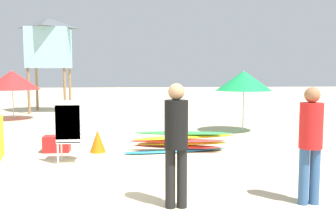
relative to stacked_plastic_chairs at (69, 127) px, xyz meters
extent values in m
plane|color=beige|center=(0.77, -1.43, -0.74)|extent=(80.00, 80.00, 0.00)
cube|color=white|center=(0.00, 0.10, -0.30)|extent=(0.48, 0.48, 0.04)
cube|color=white|center=(0.00, -0.12, -0.10)|extent=(0.48, 0.04, 0.40)
cube|color=white|center=(0.00, 0.10, -0.21)|extent=(0.48, 0.48, 0.04)
cube|color=white|center=(0.00, -0.12, -0.01)|extent=(0.48, 0.04, 0.40)
cube|color=white|center=(0.00, 0.10, -0.12)|extent=(0.48, 0.48, 0.04)
cube|color=white|center=(0.00, -0.12, 0.08)|extent=(0.48, 0.04, 0.40)
cube|color=white|center=(0.00, 0.10, -0.03)|extent=(0.48, 0.48, 0.04)
cube|color=white|center=(0.00, -0.12, 0.17)|extent=(0.48, 0.04, 0.40)
cube|color=white|center=(0.00, 0.10, 0.06)|extent=(0.48, 0.48, 0.04)
cube|color=white|center=(0.00, -0.12, 0.26)|extent=(0.48, 0.04, 0.40)
cube|color=white|center=(0.00, 0.10, 0.15)|extent=(0.48, 0.48, 0.04)
cube|color=white|center=(0.00, -0.12, 0.35)|extent=(0.48, 0.04, 0.40)
cylinder|color=white|center=(0.21, 0.31, -0.53)|extent=(0.04, 0.04, 0.42)
cylinder|color=white|center=(-0.21, 0.31, -0.53)|extent=(0.04, 0.04, 0.42)
cylinder|color=white|center=(0.21, -0.11, -0.53)|extent=(0.04, 0.04, 0.42)
cylinder|color=white|center=(-0.21, -0.11, -0.53)|extent=(0.04, 0.04, 0.42)
ellipsoid|color=#268CCC|center=(2.25, 0.84, -0.70)|extent=(2.41, 0.64, 0.08)
ellipsoid|color=red|center=(2.32, 0.95, -0.62)|extent=(2.07, 0.76, 0.08)
ellipsoid|color=yellow|center=(2.45, 0.90, -0.54)|extent=(2.10, 0.30, 0.08)
ellipsoid|color=red|center=(2.32, 0.77, -0.46)|extent=(2.22, 0.42, 0.08)
ellipsoid|color=yellow|center=(2.50, 0.80, -0.38)|extent=(2.43, 0.68, 0.08)
ellipsoid|color=green|center=(2.45, 0.90, -0.30)|extent=(2.28, 0.61, 0.08)
cylinder|color=#33598C|center=(3.66, -2.87, -0.34)|extent=(0.14, 0.14, 0.80)
cylinder|color=#33598C|center=(3.82, -2.87, -0.34)|extent=(0.14, 0.14, 0.80)
cylinder|color=red|center=(3.74, -2.87, 0.37)|extent=(0.32, 0.32, 0.63)
sphere|color=#9E6B47|center=(3.74, -2.87, 0.80)|extent=(0.22, 0.22, 0.22)
cylinder|color=black|center=(1.78, -2.84, -0.33)|extent=(0.14, 0.14, 0.83)
cylinder|color=black|center=(1.94, -2.84, -0.33)|extent=(0.14, 0.14, 0.83)
cylinder|color=black|center=(1.86, -2.84, 0.41)|extent=(0.32, 0.32, 0.66)
sphere|color=tan|center=(1.86, -2.84, 0.85)|extent=(0.22, 0.22, 0.22)
cylinder|color=olive|center=(-3.21, 9.76, 0.27)|extent=(0.12, 0.12, 2.03)
cylinder|color=olive|center=(-1.65, 9.76, 0.27)|extent=(0.12, 0.12, 2.03)
cylinder|color=olive|center=(-3.21, 11.32, 0.27)|extent=(0.12, 0.12, 2.03)
cylinder|color=olive|center=(-1.65, 11.32, 0.27)|extent=(0.12, 0.12, 2.03)
cube|color=#96D8E0|center=(-2.43, 10.54, 2.18)|extent=(1.80, 1.80, 1.80)
pyramid|color=#4C5156|center=(-2.43, 10.54, 3.31)|extent=(1.98, 1.98, 0.45)
cylinder|color=beige|center=(4.71, 3.72, 0.20)|extent=(0.04, 0.04, 1.89)
cone|color=#19994C|center=(4.71, 3.72, 0.84)|extent=(1.72, 1.72, 0.60)
cylinder|color=beige|center=(-3.28, 7.62, 0.21)|extent=(0.04, 0.04, 1.91)
cone|color=red|center=(-3.28, 7.62, 0.79)|extent=(2.10, 2.10, 0.74)
cone|color=orange|center=(0.49, 1.03, -0.48)|extent=(0.37, 0.37, 0.52)
cube|color=red|center=(-0.47, 1.18, -0.56)|extent=(0.59, 0.39, 0.37)
camera|label=1|loc=(1.25, -8.03, 1.12)|focal=41.94mm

